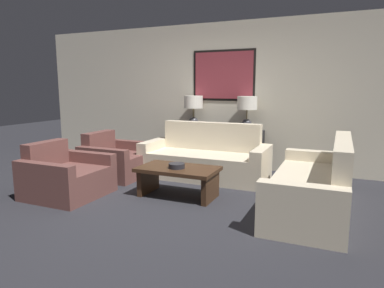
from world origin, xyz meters
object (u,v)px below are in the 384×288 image
Objects in this scene: console_table at (219,149)px; couch_by_back_wall at (205,160)px; table_lamp_left at (193,106)px; table_lamp_right at (247,107)px; armchair_near_camera at (66,177)px; couch_by_side at (314,187)px; armchair_near_back_wall at (116,161)px; decorative_bowl at (177,166)px; coffee_table at (178,175)px.

couch_by_back_wall is at bearing -90.00° from console_table.
table_lamp_left is 1.02m from table_lamp_right.
couch_by_back_wall is 2.19m from armchair_near_camera.
couch_by_side reaches higher than armchair_near_camera.
table_lamp_left is 2.93m from couch_by_side.
table_lamp_right reaches higher than armchair_near_back_wall.
console_table is 0.93m from table_lamp_right.
couch_by_back_wall is at bearing 91.64° from decorative_bowl.
table_lamp_left reaches higher than decorative_bowl.
couch_by_side is 2.14× the size of armchair_near_back_wall.
table_lamp_left and table_lamp_right have the same top height.
console_table is at bearing 58.99° from armchair_near_camera.
table_lamp_right reaches higher than console_table.
decorative_bowl is 1.55m from armchair_near_camera.
couch_by_back_wall is 1.51m from armchair_near_back_wall.
armchair_near_back_wall reaches higher than decorative_bowl.
coffee_table is 0.15m from decorative_bowl.
couch_by_back_wall is at bearing -53.25° from table_lamp_left.
table_lamp_right is (0.51, 0.00, 0.78)m from console_table.
couch_by_side is at bearing 6.86° from decorative_bowl.
armchair_near_camera reaches higher than decorative_bowl.
table_lamp_right is at bearing 75.43° from decorative_bowl.
armchair_near_back_wall is at bearing 158.19° from coffee_table.
console_table is at bearing -180.00° from table_lamp_right.
decorative_bowl is at bearing -88.36° from couch_by_back_wall.
coffee_table is (0.54, -1.78, -0.85)m from table_lamp_left.
table_lamp_right is at bearing 0.00° from table_lamp_left.
couch_by_back_wall is 2.14× the size of armchair_near_back_wall.
console_table is 2.65× the size of table_lamp_right.
couch_by_back_wall is 2.14× the size of armchair_near_camera.
table_lamp_right is at bearing 53.25° from couch_by_back_wall.
couch_by_back_wall is at bearing 20.12° from armchair_near_back_wall.
decorative_bowl is at bearing -73.52° from table_lamp_left.
table_lamp_left reaches higher than console_table.
couch_by_back_wall is 9.45× the size of decorative_bowl.
decorative_bowl is (0.03, -1.83, 0.08)m from console_table.
table_lamp_right reaches higher than decorative_bowl.
couch_by_back_wall reaches higher than coffee_table.
couch_by_side is (1.78, -1.62, -0.07)m from console_table.
coffee_table is at bearing -88.52° from couch_by_back_wall.
table_lamp_left is 0.56× the size of coffee_table.
couch_by_side reaches higher than console_table.
console_table is 0.68m from couch_by_back_wall.
couch_by_side is at bearing -35.29° from table_lamp_left.
table_lamp_left is 2.04m from coffee_table.
console_table is 1.83m from decorative_bowl.
armchair_near_back_wall is (-1.45, 0.63, -0.19)m from decorative_bowl.
coffee_table is at bearing 21.81° from armchair_near_camera.
couch_by_side reaches higher than coffee_table.
armchair_near_camera is at bearing -121.01° from console_table.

